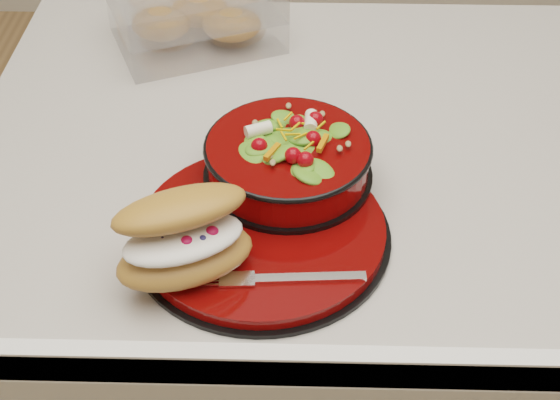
{
  "coord_description": "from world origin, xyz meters",
  "views": [
    {
      "loc": [
        -0.19,
        -0.83,
        1.52
      ],
      "look_at": [
        -0.2,
        -0.18,
        0.94
      ],
      "focal_mm": 50.0,
      "sensor_mm": 36.0,
      "label": 1
    }
  ],
  "objects_px": {
    "fork": "(287,278)",
    "pastry_box": "(196,15)",
    "island_counter": "(401,346)",
    "salad_bowl": "(288,155)",
    "croissant": "(184,237)",
    "dinner_plate": "(263,231)"
  },
  "relations": [
    {
      "from": "island_counter",
      "to": "salad_bowl",
      "type": "distance_m",
      "value": 0.55
    },
    {
      "from": "dinner_plate",
      "to": "croissant",
      "type": "relative_size",
      "value": 1.77
    },
    {
      "from": "fork",
      "to": "pastry_box",
      "type": "height_order",
      "value": "pastry_box"
    },
    {
      "from": "pastry_box",
      "to": "salad_bowl",
      "type": "bearing_deg",
      "value": -90.03
    },
    {
      "from": "island_counter",
      "to": "pastry_box",
      "type": "bearing_deg",
      "value": 144.49
    },
    {
      "from": "island_counter",
      "to": "fork",
      "type": "distance_m",
      "value": 0.58
    },
    {
      "from": "salad_bowl",
      "to": "island_counter",
      "type": "bearing_deg",
      "value": 29.79
    },
    {
      "from": "dinner_plate",
      "to": "croissant",
      "type": "height_order",
      "value": "croissant"
    },
    {
      "from": "dinner_plate",
      "to": "croissant",
      "type": "xyz_separation_m",
      "value": [
        -0.08,
        -0.07,
        0.05
      ]
    },
    {
      "from": "salad_bowl",
      "to": "fork",
      "type": "bearing_deg",
      "value": -89.24
    },
    {
      "from": "dinner_plate",
      "to": "fork",
      "type": "height_order",
      "value": "fork"
    },
    {
      "from": "salad_bowl",
      "to": "croissant",
      "type": "height_order",
      "value": "croissant"
    },
    {
      "from": "salad_bowl",
      "to": "pastry_box",
      "type": "distance_m",
      "value": 0.38
    },
    {
      "from": "island_counter",
      "to": "salad_bowl",
      "type": "xyz_separation_m",
      "value": [
        -0.19,
        -0.11,
        0.5
      ]
    },
    {
      "from": "island_counter",
      "to": "dinner_plate",
      "type": "distance_m",
      "value": 0.54
    },
    {
      "from": "salad_bowl",
      "to": "fork",
      "type": "relative_size",
      "value": 1.32
    },
    {
      "from": "island_counter",
      "to": "croissant",
      "type": "distance_m",
      "value": 0.65
    },
    {
      "from": "fork",
      "to": "pastry_box",
      "type": "distance_m",
      "value": 0.54
    },
    {
      "from": "dinner_plate",
      "to": "fork",
      "type": "distance_m",
      "value": 0.09
    },
    {
      "from": "pastry_box",
      "to": "croissant",
      "type": "bearing_deg",
      "value": -107.73
    },
    {
      "from": "pastry_box",
      "to": "dinner_plate",
      "type": "bearing_deg",
      "value": -97.31
    },
    {
      "from": "salad_bowl",
      "to": "croissant",
      "type": "relative_size",
      "value": 1.23
    }
  ]
}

